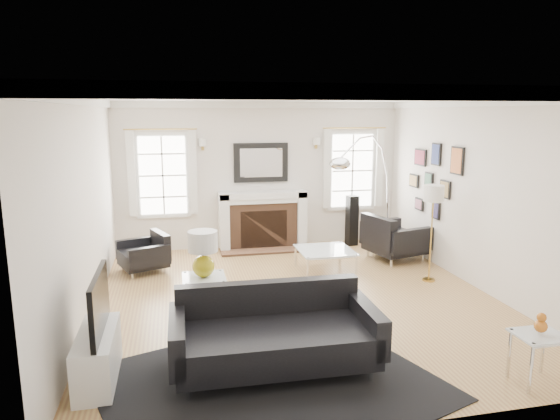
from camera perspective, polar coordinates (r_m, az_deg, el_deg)
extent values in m
plane|color=#9D6C42|center=(7.17, 2.07, -10.14)|extent=(6.00, 6.00, 0.00)
cube|color=silver|center=(9.70, -2.22, 3.99)|extent=(5.50, 0.04, 2.80)
cube|color=silver|center=(4.03, 12.76, -6.42)|extent=(5.50, 0.04, 2.80)
cube|color=silver|center=(6.68, -21.37, 0.01)|extent=(0.04, 6.00, 2.80)
cube|color=silver|center=(7.92, 21.82, 1.61)|extent=(0.04, 6.00, 2.80)
cube|color=white|center=(6.69, 2.24, 12.83)|extent=(5.50, 6.00, 0.02)
cube|color=white|center=(6.69, 2.24, 12.32)|extent=(5.50, 6.00, 0.12)
cube|color=white|center=(9.54, -6.41, -1.37)|extent=(0.18, 0.38, 1.10)
cube|color=white|center=(9.80, 2.34, -0.98)|extent=(0.18, 0.38, 1.10)
cube|color=white|center=(9.55, -2.00, 1.76)|extent=(1.70, 0.38, 0.12)
cube|color=white|center=(9.57, -1.99, 1.17)|extent=(1.50, 0.34, 0.10)
cube|color=brown|center=(9.68, -1.99, -1.73)|extent=(1.30, 0.30, 0.90)
cube|color=black|center=(9.60, -1.89, -2.26)|extent=(0.90, 0.10, 0.76)
cube|color=brown|center=(9.53, -1.69, -4.60)|extent=(1.70, 0.50, 0.04)
cube|color=black|center=(9.63, -2.19, 5.44)|extent=(1.05, 0.06, 0.75)
cube|color=white|center=(9.59, -2.15, 5.42)|extent=(0.82, 0.02, 0.55)
cube|color=white|center=(9.52, -13.25, 3.88)|extent=(1.00, 0.05, 1.60)
cube|color=white|center=(9.49, -13.25, 3.85)|extent=(0.84, 0.02, 1.44)
cube|color=white|center=(9.44, -16.62, 3.96)|extent=(0.14, 0.05, 1.55)
cube|color=white|center=(9.42, -9.92, 4.24)|extent=(0.14, 0.05, 1.55)
cube|color=white|center=(10.14, 8.19, 4.48)|extent=(1.00, 0.05, 1.60)
cube|color=white|center=(10.11, 8.25, 4.46)|extent=(0.84, 0.02, 1.44)
cube|color=white|center=(9.86, 5.39, 4.65)|extent=(0.14, 0.05, 1.55)
cube|color=white|center=(10.25, 11.29, 4.73)|extent=(0.14, 0.05, 1.55)
cube|color=black|center=(8.35, 19.59, 5.33)|extent=(0.03, 0.34, 0.44)
cube|color=#D57138|center=(8.34, 19.48, 5.33)|extent=(0.01, 0.29, 0.39)
cube|color=black|center=(8.91, 17.43, 6.10)|extent=(0.03, 0.28, 0.38)
cube|color=navy|center=(8.90, 17.32, 6.10)|extent=(0.01, 0.23, 0.33)
cube|color=black|center=(9.40, 15.75, 5.81)|extent=(0.03, 0.40, 0.30)
cube|color=#912C42|center=(9.39, 15.65, 5.81)|extent=(0.01, 0.35, 0.25)
cube|color=black|center=(8.67, 18.35, 2.25)|extent=(0.03, 0.30, 0.30)
cube|color=olive|center=(8.66, 18.24, 2.25)|extent=(0.01, 0.25, 0.25)
cube|color=black|center=(9.13, 16.63, 3.10)|extent=(0.03, 0.26, 0.34)
cube|color=#436F55|center=(9.12, 16.53, 3.09)|extent=(0.01, 0.21, 0.29)
cube|color=black|center=(9.62, 15.05, 3.26)|extent=(0.03, 0.32, 0.24)
cube|color=#B2894C|center=(9.61, 14.96, 3.26)|extent=(0.01, 0.27, 0.19)
cube|color=black|center=(8.94, 17.39, -0.03)|extent=(0.03, 0.24, 0.30)
cube|color=navy|center=(8.94, 17.29, -0.03)|extent=(0.01, 0.19, 0.25)
cube|color=black|center=(9.46, 15.62, 0.65)|extent=(0.03, 0.28, 0.22)
cube|color=#9E5C6E|center=(9.45, 15.52, 0.65)|extent=(0.01, 0.23, 0.17)
cube|color=white|center=(5.38, -20.11, -15.46)|extent=(0.35, 1.00, 0.50)
cube|color=black|center=(5.16, -19.96, -9.96)|extent=(0.05, 1.00, 0.58)
cube|color=black|center=(5.12, -1.33, -19.26)|extent=(3.66, 3.36, 0.01)
cube|color=black|center=(5.21, -0.53, -14.98)|extent=(1.99, 0.96, 0.33)
cube|color=black|center=(5.48, -1.35, -10.84)|extent=(1.98, 0.19, 0.55)
cube|color=black|center=(5.08, -11.64, -14.28)|extent=(0.17, 0.93, 0.42)
cube|color=black|center=(5.39, 9.84, -12.64)|extent=(0.17, 0.93, 0.42)
cube|color=black|center=(8.56, -15.37, -5.31)|extent=(0.88, 0.88, 0.26)
cube|color=black|center=(8.60, -13.50, -3.84)|extent=(0.36, 0.68, 0.43)
cube|color=black|center=(8.85, -16.09, -4.13)|extent=(0.67, 0.34, 0.32)
cube|color=black|center=(8.22, -14.67, -5.21)|extent=(0.67, 0.34, 0.32)
cube|color=black|center=(9.21, 13.02, -3.63)|extent=(1.05, 1.05, 0.32)
cube|color=black|center=(8.92, 11.14, -2.46)|extent=(0.36, 0.87, 0.54)
cube|color=black|center=(8.86, 14.81, -3.43)|extent=(0.87, 0.34, 0.41)
cube|color=black|center=(9.51, 11.41, -2.30)|extent=(0.87, 0.34, 0.41)
cube|color=silver|center=(8.23, 5.17, -4.57)|extent=(0.88, 0.88, 0.02)
cylinder|color=silver|center=(7.81, 3.21, -6.83)|extent=(0.04, 0.04, 0.39)
cylinder|color=silver|center=(8.05, 8.72, -6.39)|extent=(0.04, 0.04, 0.39)
cylinder|color=silver|center=(8.55, 1.79, -5.23)|extent=(0.04, 0.04, 0.39)
cylinder|color=silver|center=(8.77, 6.88, -4.89)|extent=(0.04, 0.04, 0.39)
cube|color=silver|center=(6.34, -8.70, -7.65)|extent=(0.53, 0.53, 0.02)
cylinder|color=silver|center=(6.22, -10.60, -10.86)|extent=(0.04, 0.04, 0.58)
cylinder|color=silver|center=(6.24, -6.39, -10.65)|extent=(0.04, 0.04, 0.58)
cylinder|color=silver|center=(6.64, -10.72, -9.42)|extent=(0.04, 0.04, 0.58)
cylinder|color=silver|center=(6.66, -6.79, -9.23)|extent=(0.04, 0.04, 0.58)
cube|color=silver|center=(5.51, 27.56, -12.56)|extent=(0.46, 0.39, 0.02)
cylinder|color=silver|center=(5.39, 26.76, -15.90)|extent=(0.04, 0.04, 0.51)
cylinder|color=silver|center=(5.60, 24.73, -14.66)|extent=(0.04, 0.04, 0.51)
cylinder|color=silver|center=(5.83, 27.85, -13.92)|extent=(0.04, 0.04, 0.51)
sphere|color=gold|center=(6.29, -8.74, -6.38)|extent=(0.27, 0.27, 0.27)
cylinder|color=gold|center=(6.25, -8.78, -5.18)|extent=(0.04, 0.04, 0.11)
cylinder|color=white|center=(6.20, -8.83, -3.56)|extent=(0.37, 0.37, 0.26)
sphere|color=#B15C16|center=(5.48, 27.64, -11.68)|extent=(0.12, 0.12, 0.12)
sphere|color=#B15C16|center=(5.45, 27.73, -10.81)|extent=(0.09, 0.09, 0.09)
cube|color=white|center=(9.60, 12.03, -4.26)|extent=(0.24, 0.38, 0.19)
ellipsoid|color=silver|center=(7.74, 6.88, 5.28)|extent=(0.33, 0.33, 0.20)
cylinder|color=gold|center=(8.24, 16.61, -7.65)|extent=(0.19, 0.19, 0.03)
cylinder|color=gold|center=(8.06, 16.87, -3.21)|extent=(0.02, 0.02, 1.34)
cylinder|color=white|center=(7.92, 17.16, 1.84)|extent=(0.31, 0.31, 0.25)
cube|color=black|center=(9.97, 8.21, -1.20)|extent=(0.22, 0.22, 0.99)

